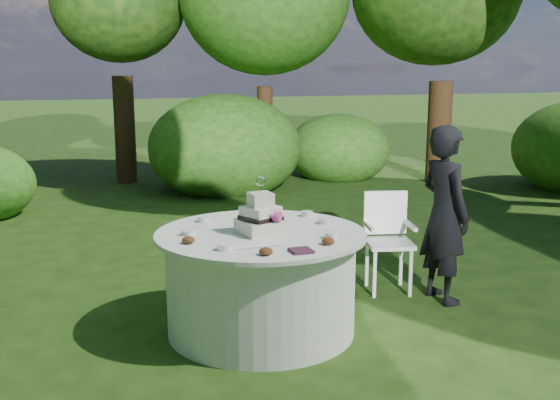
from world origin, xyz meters
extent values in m
plane|color=#1A310D|center=(0.00, 0.00, 0.00)|extent=(80.00, 80.00, 0.00)
cube|color=#471E37|center=(0.08, -0.60, 0.78)|extent=(0.14, 0.14, 0.02)
ellipsoid|color=white|center=(-0.17, -0.39, 0.78)|extent=(0.48, 0.07, 0.01)
imported|color=black|center=(1.66, 0.13, 0.75)|extent=(0.39, 0.57, 1.50)
cylinder|color=silver|center=(0.00, 0.00, 0.37)|extent=(1.40, 1.40, 0.74)
cylinder|color=silver|center=(0.00, 0.00, 0.76)|extent=(1.56, 1.56, 0.03)
cube|color=silver|center=(-0.01, -0.03, 0.82)|extent=(0.35, 0.35, 0.10)
cube|color=white|center=(-0.01, -0.03, 0.92)|extent=(0.30, 0.30, 0.10)
cube|color=white|center=(-0.01, -0.03, 1.02)|extent=(0.17, 0.17, 0.10)
cube|color=black|center=(-0.01, -0.03, 0.89)|extent=(0.32, 0.32, 0.03)
sphere|color=#BF3887|center=(0.07, -0.14, 0.91)|extent=(0.08, 0.08, 0.08)
cylinder|color=silver|center=(-0.01, -0.03, 1.09)|extent=(0.01, 0.01, 0.05)
torus|color=silver|center=(-0.01, -0.03, 1.16)|extent=(0.07, 0.02, 0.07)
cube|color=silver|center=(1.34, 0.47, 0.44)|extent=(0.48, 0.48, 0.04)
cube|color=white|center=(1.39, 0.64, 0.68)|extent=(0.39, 0.14, 0.39)
cylinder|color=white|center=(1.15, 0.36, 0.21)|extent=(0.03, 0.03, 0.42)
cylinder|color=silver|center=(1.45, 0.28, 0.21)|extent=(0.03, 0.03, 0.42)
cylinder|color=white|center=(1.23, 0.67, 0.21)|extent=(0.03, 0.03, 0.42)
cylinder|color=white|center=(1.53, 0.59, 0.21)|extent=(0.03, 0.03, 0.42)
cube|color=silver|center=(1.16, 0.52, 0.60)|extent=(0.12, 0.35, 0.03)
cube|color=silver|center=(1.52, 0.43, 0.60)|extent=(0.12, 0.35, 0.03)
cylinder|color=white|center=(-0.38, -0.38, 0.79)|extent=(0.10, 0.10, 0.04)
cylinder|color=white|center=(-0.32, 0.46, 0.79)|extent=(0.10, 0.10, 0.04)
cylinder|color=white|center=(0.41, -0.34, 0.79)|extent=(0.10, 0.10, 0.04)
cylinder|color=white|center=(0.55, 0.09, 0.79)|extent=(0.10, 0.10, 0.04)
cylinder|color=white|center=(-0.52, 0.09, 0.79)|extent=(0.10, 0.10, 0.04)
cylinder|color=white|center=(0.52, 0.37, 0.79)|extent=(0.10, 0.10, 0.04)
ellipsoid|color=#562D16|center=(-0.57, -0.14, 0.79)|extent=(0.09, 0.09, 0.05)
ellipsoid|color=#562D16|center=(0.32, -0.49, 0.79)|extent=(0.09, 0.09, 0.05)
ellipsoid|color=#562D16|center=(-0.16, -0.59, 0.79)|extent=(0.09, 0.09, 0.05)
camera|label=1|loc=(-1.44, -4.45, 1.95)|focal=42.00mm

